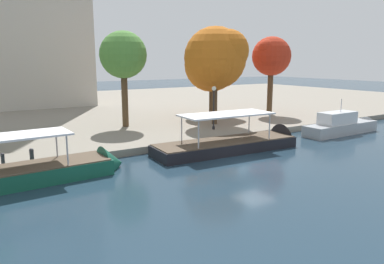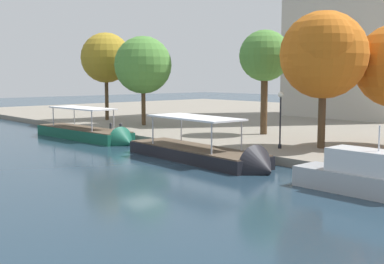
{
  "view_description": "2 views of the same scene",
  "coord_description": "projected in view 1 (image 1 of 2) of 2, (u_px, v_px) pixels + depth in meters",
  "views": [
    {
      "loc": [
        -17.01,
        -18.58,
        7.24
      ],
      "look_at": [
        -1.31,
        6.27,
        1.47
      ],
      "focal_mm": 34.0,
      "sensor_mm": 36.0,
      "label": 1
    },
    {
      "loc": [
        26.52,
        -19.09,
        5.95
      ],
      "look_at": [
        -0.12,
        4.7,
        1.91
      ],
      "focal_mm": 46.14,
      "sensor_mm": 36.0,
      "label": 2
    }
  ],
  "objects": [
    {
      "name": "motor_yacht_2",
      "position": [
        344.0,
        127.0,
        36.87
      ],
      "size": [
        10.17,
        2.3,
        4.27
      ],
      "rotation": [
        0.0,
        0.0,
        0.01
      ],
      "color": "#9EA3A8",
      "rests_on": "ground_plane"
    },
    {
      "name": "tree_5",
      "position": [
        218.0,
        57.0,
        37.42
      ],
      "size": [
        6.48,
        6.49,
        10.19
      ],
      "color": "#4C3823",
      "rests_on": "dock_promenade"
    },
    {
      "name": "tree_1",
      "position": [
        213.0,
        64.0,
        43.85
      ],
      "size": [
        6.5,
        6.45,
        9.4
      ],
      "color": "#4C3823",
      "rests_on": "dock_promenade"
    },
    {
      "name": "tour_boat_0",
      "position": [
        22.0,
        177.0,
        21.72
      ],
      "size": [
        13.82,
        3.53,
        4.06
      ],
      "rotation": [
        0.0,
        0.0,
        0.05
      ],
      "color": "#14513D",
      "rests_on": "ground_plane"
    },
    {
      "name": "dock_promenade",
      "position": [
        99.0,
        108.0,
        54.27
      ],
      "size": [
        120.0,
        55.0,
        0.58
      ],
      "primitive_type": "cube",
      "color": "gray",
      "rests_on": "ground_plane"
    },
    {
      "name": "ground_plane",
      "position": [
        255.0,
        165.0,
        25.73
      ],
      "size": [
        220.0,
        220.0,
        0.0
      ],
      "primitive_type": "plane",
      "color": "#1E3342"
    },
    {
      "name": "tour_boat_1",
      "position": [
        238.0,
        145.0,
        30.14
      ],
      "size": [
        13.57,
        4.01,
        4.37
      ],
      "rotation": [
        0.0,
        0.0,
        -0.05
      ],
      "color": "black",
      "rests_on": "ground_plane"
    },
    {
      "name": "mooring_bollard_1",
      "position": [
        32.0,
        154.0,
        24.57
      ],
      "size": [
        0.3,
        0.3,
        0.86
      ],
      "color": "#2D2D33",
      "rests_on": "dock_promenade"
    },
    {
      "name": "tree_2",
      "position": [
        123.0,
        57.0,
        36.26
      ],
      "size": [
        4.71,
        4.71,
        9.61
      ],
      "color": "#4C3823",
      "rests_on": "dock_promenade"
    },
    {
      "name": "mooring_bollard_0",
      "position": [
        3.0,
        158.0,
        23.64
      ],
      "size": [
        0.25,
        0.25,
        0.78
      ],
      "color": "#2D2D33",
      "rests_on": "dock_promenade"
    },
    {
      "name": "tree_3",
      "position": [
        271.0,
        56.0,
        45.12
      ],
      "size": [
        4.8,
        4.8,
        9.63
      ],
      "color": "#4C3823",
      "rests_on": "dock_promenade"
    },
    {
      "name": "lamp_post",
      "position": [
        214.0,
        101.0,
        35.41
      ],
      "size": [
        0.44,
        0.44,
        4.25
      ],
      "color": "black",
      "rests_on": "dock_promenade"
    }
  ]
}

